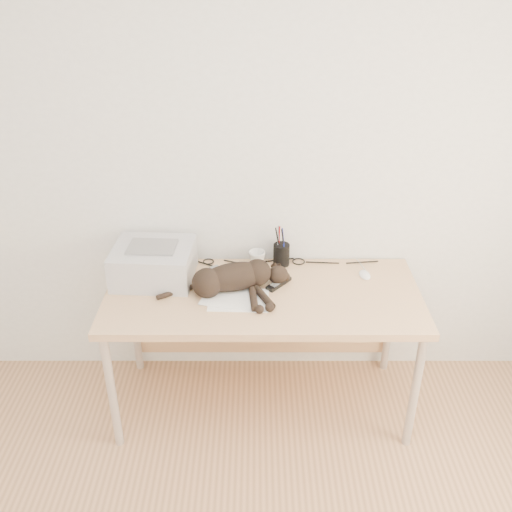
{
  "coord_description": "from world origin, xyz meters",
  "views": [
    {
      "loc": [
        -0.04,
        -1.04,
        2.32
      ],
      "look_at": [
        -0.04,
        1.34,
        0.98
      ],
      "focal_mm": 40.0,
      "sensor_mm": 36.0,
      "label": 1
    }
  ],
  "objects_px": {
    "cat": "(231,279)",
    "pen_cup": "(281,254)",
    "printer": "(154,263)",
    "desk": "(263,305)",
    "mouse": "(365,273)",
    "mug": "(257,258)"
  },
  "relations": [
    {
      "from": "cat",
      "to": "pen_cup",
      "type": "relative_size",
      "value": 3.01
    },
    {
      "from": "printer",
      "to": "pen_cup",
      "type": "xyz_separation_m",
      "value": [
        0.67,
        0.14,
        -0.03
      ]
    },
    {
      "from": "printer",
      "to": "cat",
      "type": "bearing_deg",
      "value": -16.89
    },
    {
      "from": "desk",
      "to": "mouse",
      "type": "xyz_separation_m",
      "value": [
        0.54,
        0.08,
        0.15
      ]
    },
    {
      "from": "cat",
      "to": "mouse",
      "type": "distance_m",
      "value": 0.72
    },
    {
      "from": "printer",
      "to": "cat",
      "type": "xyz_separation_m",
      "value": [
        0.41,
        -0.12,
        -0.03
      ]
    },
    {
      "from": "cat",
      "to": "mug",
      "type": "distance_m",
      "value": 0.29
    },
    {
      "from": "printer",
      "to": "mouse",
      "type": "height_order",
      "value": "printer"
    },
    {
      "from": "mug",
      "to": "desk",
      "type": "bearing_deg",
      "value": -80.95
    },
    {
      "from": "mouse",
      "to": "printer",
      "type": "bearing_deg",
      "value": 173.15
    },
    {
      "from": "mug",
      "to": "pen_cup",
      "type": "relative_size",
      "value": 0.4
    },
    {
      "from": "desk",
      "to": "pen_cup",
      "type": "distance_m",
      "value": 0.3
    },
    {
      "from": "pen_cup",
      "to": "mouse",
      "type": "height_order",
      "value": "pen_cup"
    },
    {
      "from": "desk",
      "to": "pen_cup",
      "type": "xyz_separation_m",
      "value": [
        0.1,
        0.2,
        0.2
      ]
    },
    {
      "from": "desk",
      "to": "cat",
      "type": "bearing_deg",
      "value": -158.37
    },
    {
      "from": "cat",
      "to": "pen_cup",
      "type": "distance_m",
      "value": 0.38
    },
    {
      "from": "printer",
      "to": "mouse",
      "type": "xyz_separation_m",
      "value": [
        1.11,
        0.02,
        -0.08
      ]
    },
    {
      "from": "desk",
      "to": "printer",
      "type": "xyz_separation_m",
      "value": [
        -0.57,
        0.06,
        0.23
      ]
    },
    {
      "from": "cat",
      "to": "mug",
      "type": "xyz_separation_m",
      "value": [
        0.13,
        0.26,
        -0.03
      ]
    },
    {
      "from": "cat",
      "to": "printer",
      "type": "bearing_deg",
      "value": 146.4
    },
    {
      "from": "desk",
      "to": "mug",
      "type": "relative_size",
      "value": 17.61
    },
    {
      "from": "desk",
      "to": "cat",
      "type": "xyz_separation_m",
      "value": [
        -0.16,
        -0.06,
        0.2
      ]
    }
  ]
}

